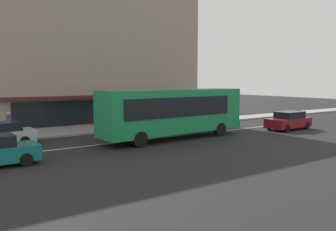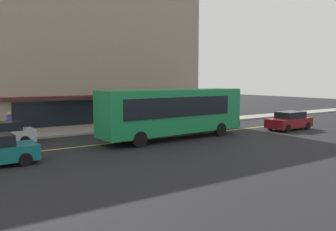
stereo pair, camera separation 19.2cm
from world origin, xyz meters
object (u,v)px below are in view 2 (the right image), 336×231
pedestrian_near_storefront (167,111)px  pedestrian_at_corner (122,114)px  pedestrian_mid_block (9,122)px  bus (174,111)px  traffic_light (99,101)px  car_maroon (289,121)px

pedestrian_near_storefront → pedestrian_at_corner: pedestrian_near_storefront is taller
pedestrian_at_corner → pedestrian_mid_block: size_ratio=1.02×
pedestrian_mid_block → bus: bearing=-33.4°
pedestrian_mid_block → traffic_light: bearing=-7.6°
car_maroon → pedestrian_mid_block: size_ratio=2.47×
pedestrian_at_corner → traffic_light: bearing=-159.8°
traffic_light → pedestrian_at_corner: traffic_light is taller
pedestrian_mid_block → pedestrian_at_corner: bearing=0.1°
bus → pedestrian_near_storefront: bearing=61.0°
pedestrian_near_storefront → pedestrian_mid_block: bearing=-177.4°
traffic_light → car_maroon: bearing=-27.3°
bus → pedestrian_mid_block: size_ratio=6.34×
car_maroon → pedestrian_near_storefront: 11.03m
bus → pedestrian_near_storefront: bus is taller
car_maroon → pedestrian_at_corner: bearing=145.1°
bus → traffic_light: bus is taller
car_maroon → pedestrian_mid_block: (-20.46, 8.10, 0.48)m
traffic_light → car_maroon: traffic_light is taller
pedestrian_at_corner → pedestrian_near_storefront: bearing=7.1°
bus → traffic_light: bearing=120.9°
traffic_light → pedestrian_mid_block: bearing=172.4°
traffic_light → car_maroon: (14.02, -7.24, -1.79)m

